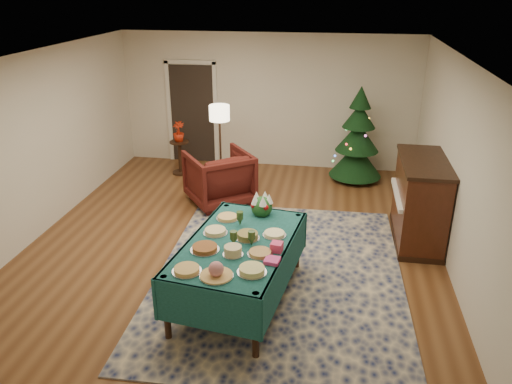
% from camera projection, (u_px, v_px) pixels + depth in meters
% --- Properties ---
extents(room_shell, '(7.00, 7.00, 7.00)m').
position_uv_depth(room_shell, '(233.00, 157.00, 6.95)').
color(room_shell, '#593319').
rests_on(room_shell, ground).
extents(doorway, '(1.08, 0.04, 2.16)m').
position_uv_depth(doorway, '(192.00, 111.00, 10.45)').
color(doorway, black).
rests_on(doorway, ground).
extents(rug, '(3.29, 4.27, 0.02)m').
position_uv_depth(rug, '(280.00, 275.00, 6.63)').
color(rug, '#131D47').
rests_on(rug, ground).
extents(buffet_table, '(1.48, 2.20, 0.80)m').
position_uv_depth(buffet_table, '(239.00, 254.00, 5.89)').
color(buffet_table, black).
rests_on(buffet_table, ground).
extents(platter_0, '(0.32, 0.32, 0.05)m').
position_uv_depth(platter_0, '(187.00, 270.00, 5.23)').
color(platter_0, silver).
rests_on(platter_0, buffet_table).
extents(platter_1, '(0.35, 0.35, 0.17)m').
position_uv_depth(platter_1, '(216.00, 271.00, 5.12)').
color(platter_1, silver).
rests_on(platter_1, buffet_table).
extents(platter_2, '(0.32, 0.32, 0.07)m').
position_uv_depth(platter_2, '(252.00, 270.00, 5.21)').
color(platter_2, silver).
rests_on(platter_2, buffet_table).
extents(platter_3, '(0.33, 0.33, 0.06)m').
position_uv_depth(platter_3, '(205.00, 248.00, 5.64)').
color(platter_3, silver).
rests_on(platter_3, buffet_table).
extents(platter_4, '(0.23, 0.23, 0.11)m').
position_uv_depth(platter_4, '(233.00, 251.00, 5.54)').
color(platter_4, silver).
rests_on(platter_4, buffet_table).
extents(platter_5, '(0.29, 0.29, 0.04)m').
position_uv_depth(platter_5, '(260.00, 253.00, 5.56)').
color(platter_5, silver).
rests_on(platter_5, buffet_table).
extents(platter_6, '(0.30, 0.30, 0.06)m').
position_uv_depth(platter_6, '(215.00, 231.00, 6.02)').
color(platter_6, silver).
rests_on(platter_6, buffet_table).
extents(platter_7, '(0.29, 0.29, 0.08)m').
position_uv_depth(platter_7, '(248.00, 236.00, 5.90)').
color(platter_7, silver).
rests_on(platter_7, buffet_table).
extents(platter_8, '(0.29, 0.29, 0.04)m').
position_uv_depth(platter_8, '(274.00, 234.00, 5.97)').
color(platter_8, silver).
rests_on(platter_8, buffet_table).
extents(platter_9, '(0.30, 0.30, 0.04)m').
position_uv_depth(platter_9, '(228.00, 217.00, 6.39)').
color(platter_9, silver).
rests_on(platter_9, buffet_table).
extents(goblet_0, '(0.09, 0.09, 0.19)m').
position_uv_depth(goblet_0, '(240.00, 218.00, 6.19)').
color(goblet_0, '#2D471E').
rests_on(goblet_0, buffet_table).
extents(goblet_1, '(0.09, 0.09, 0.19)m').
position_uv_depth(goblet_1, '(252.00, 238.00, 5.72)').
color(goblet_1, '#2D471E').
rests_on(goblet_1, buffet_table).
extents(goblet_2, '(0.09, 0.09, 0.19)m').
position_uv_depth(goblet_2, '(234.00, 238.00, 5.71)').
color(goblet_2, '#2D471E').
rests_on(goblet_2, buffet_table).
extents(napkin_stack, '(0.18, 0.18, 0.04)m').
position_uv_depth(napkin_stack, '(272.00, 261.00, 5.41)').
color(napkin_stack, '#E74091').
rests_on(napkin_stack, buffet_table).
extents(gift_box, '(0.14, 0.14, 0.11)m').
position_uv_depth(gift_box, '(277.00, 247.00, 5.62)').
color(gift_box, '#F34378').
rests_on(gift_box, buffet_table).
extents(centerpiece, '(0.29, 0.29, 0.33)m').
position_uv_depth(centerpiece, '(262.00, 205.00, 6.47)').
color(centerpiece, '#1E4C1E').
rests_on(centerpiece, buffet_table).
extents(armchair, '(1.36, 1.35, 1.03)m').
position_uv_depth(armchair, '(219.00, 175.00, 8.61)').
color(armchair, '#44130E').
rests_on(armchair, ground).
extents(floor_lamp, '(0.37, 0.37, 1.54)m').
position_uv_depth(floor_lamp, '(220.00, 118.00, 9.09)').
color(floor_lamp, '#A57F3F').
rests_on(floor_lamp, ground).
extents(side_table, '(0.38, 0.38, 0.68)m').
position_uv_depth(side_table, '(180.00, 158.00, 10.01)').
color(side_table, black).
rests_on(side_table, ground).
extents(potted_plant, '(0.22, 0.39, 0.22)m').
position_uv_depth(potted_plant, '(179.00, 136.00, 9.84)').
color(potted_plant, '#AD210C').
rests_on(potted_plant, side_table).
extents(christmas_tree, '(1.29, 1.29, 1.84)m').
position_uv_depth(christmas_tree, '(357.00, 139.00, 9.52)').
color(christmas_tree, black).
rests_on(christmas_tree, ground).
extents(piano, '(0.70, 1.47, 1.27)m').
position_uv_depth(piano, '(419.00, 202.00, 7.32)').
color(piano, black).
rests_on(piano, ground).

